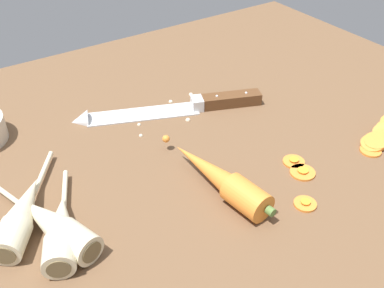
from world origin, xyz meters
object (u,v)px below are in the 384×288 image
(carrot_slice_stray_far, at_px, (305,203))
(whole_carrot, at_px, (220,178))
(carrot_slice_stray_mid, at_px, (294,161))
(parsnip_front, at_px, (53,224))
(chefs_knife, at_px, (166,109))
(carrot_slice_stack, at_px, (382,135))
(parsnip_mid_right, at_px, (22,214))
(parsnip_mid_left, at_px, (61,230))
(carrot_slice_stray_near, at_px, (303,172))

(carrot_slice_stray_far, bearing_deg, whole_carrot, 131.35)
(whole_carrot, distance_m, carrot_slice_stray_mid, 0.13)
(whole_carrot, relative_size, carrot_slice_stray_mid, 6.64)
(whole_carrot, height_order, parsnip_front, whole_carrot)
(chefs_knife, xyz_separation_m, carrot_slice_stack, (0.25, -0.27, 0.01))
(parsnip_mid_right, distance_m, carrot_slice_stray_far, 0.38)
(chefs_knife, height_order, carrot_slice_stray_mid, chefs_knife)
(parsnip_mid_left, bearing_deg, carrot_slice_stray_far, -21.97)
(parsnip_mid_left, height_order, parsnip_mid_right, same)
(parsnip_front, relative_size, parsnip_mid_left, 1.22)
(parsnip_mid_left, bearing_deg, carrot_slice_stray_mid, -7.29)
(chefs_knife, height_order, parsnip_mid_left, parsnip_mid_left)
(whole_carrot, bearing_deg, carrot_slice_stray_mid, -6.09)
(whole_carrot, bearing_deg, parsnip_mid_left, 172.00)
(carrot_slice_stack, distance_m, carrot_slice_stray_mid, 0.16)
(whole_carrot, height_order, parsnip_mid_left, whole_carrot)
(chefs_knife, height_order, carrot_slice_stray_near, chefs_knife)
(chefs_knife, relative_size, carrot_slice_stray_mid, 9.90)
(carrot_slice_stray_mid, height_order, carrot_slice_stray_far, same)
(carrot_slice_stray_near, bearing_deg, parsnip_mid_right, 161.63)
(carrot_slice_stack, distance_m, carrot_slice_stray_near, 0.17)
(parsnip_mid_right, distance_m, carrot_slice_stack, 0.56)
(parsnip_mid_left, distance_m, carrot_slice_stack, 0.52)
(carrot_slice_stack, height_order, carrot_slice_stray_near, carrot_slice_stack)
(carrot_slice_stray_far, bearing_deg, parsnip_front, 155.91)
(parsnip_front, height_order, carrot_slice_stray_near, parsnip_front)
(chefs_knife, height_order, parsnip_mid_right, parsnip_mid_right)
(parsnip_mid_right, relative_size, carrot_slice_stray_mid, 5.51)
(parsnip_mid_left, relative_size, carrot_slice_stray_near, 4.69)
(carrot_slice_stray_near, bearing_deg, carrot_slice_stray_mid, 74.99)
(carrot_slice_stack, distance_m, carrot_slice_stray_far, 0.22)
(parsnip_mid_left, height_order, carrot_slice_stack, parsnip_mid_left)
(chefs_knife, bearing_deg, parsnip_mid_right, -155.49)
(carrot_slice_stack, bearing_deg, parsnip_mid_left, 170.79)
(whole_carrot, height_order, carrot_slice_stray_far, whole_carrot)
(carrot_slice_stray_mid, bearing_deg, whole_carrot, 173.91)
(chefs_knife, bearing_deg, carrot_slice_stack, -47.52)
(whole_carrot, relative_size, carrot_slice_stack, 2.15)
(whole_carrot, bearing_deg, parsnip_front, 168.40)
(chefs_knife, height_order, carrot_slice_stray_far, chefs_knife)
(parsnip_mid_left, xyz_separation_m, carrot_slice_stray_near, (0.35, -0.07, -0.02))
(chefs_knife, distance_m, parsnip_mid_right, 0.33)
(parsnip_mid_left, bearing_deg, parsnip_mid_right, 120.53)
(carrot_slice_stray_mid, bearing_deg, parsnip_front, 170.41)
(carrot_slice_stray_mid, relative_size, carrot_slice_stray_far, 1.07)
(parsnip_mid_right, bearing_deg, carrot_slice_stack, -14.19)
(parsnip_front, xyz_separation_m, carrot_slice_stack, (0.52, -0.10, -0.01))
(carrot_slice_stray_far, bearing_deg, carrot_slice_stray_mid, 55.65)
(parsnip_mid_right, bearing_deg, parsnip_front, -55.19)
(carrot_slice_stray_mid, bearing_deg, carrot_slice_stray_near, -105.01)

